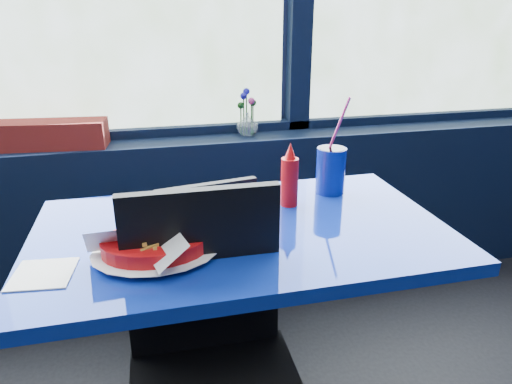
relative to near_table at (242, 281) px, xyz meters
name	(u,v)px	position (x,y,z in m)	size (l,w,h in m)	color
window_sill	(145,222)	(-0.30, 0.87, -0.17)	(5.00, 0.26, 0.80)	black
near_table	(242,281)	(0.00, 0.00, 0.00)	(1.20, 0.70, 0.75)	black
chair_near_front	(213,354)	(-0.13, -0.27, -0.03)	(0.43, 0.43, 0.94)	black
chair_near_back	(211,259)	(-0.05, 0.33, -0.10)	(0.42, 0.42, 0.81)	black
planter_box	(37,135)	(-0.70, 0.86, 0.29)	(0.57, 0.14, 0.11)	maroon
flower_vase	(247,121)	(0.21, 0.86, 0.30)	(0.14, 0.14, 0.22)	silver
food_basket	(158,241)	(-0.24, -0.11, 0.22)	(0.35, 0.35, 0.11)	red
ketchup_bottle	(290,178)	(0.19, 0.13, 0.27)	(0.06, 0.06, 0.21)	red
soda_cup	(331,169)	(0.36, 0.21, 0.27)	(0.10, 0.10, 0.34)	navy
napkin	(43,274)	(-0.52, -0.14, 0.18)	(0.14, 0.14, 0.00)	white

